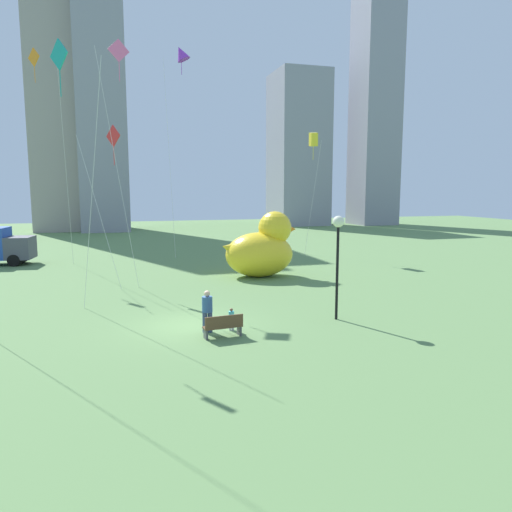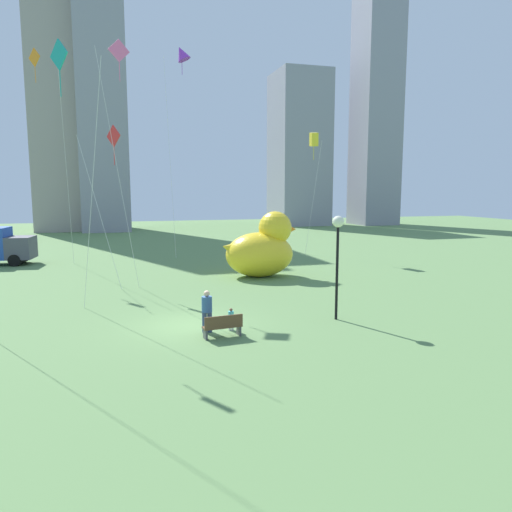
% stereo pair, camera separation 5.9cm
% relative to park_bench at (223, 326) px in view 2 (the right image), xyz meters
% --- Properties ---
extents(ground_plane, '(140.00, 140.00, 0.00)m').
position_rel_park_bench_xyz_m(ground_plane, '(-0.95, 2.02, -0.47)').
color(ground_plane, '#5D824B').
extents(park_bench, '(1.56, 0.61, 0.90)m').
position_rel_park_bench_xyz_m(park_bench, '(0.00, 0.00, 0.00)').
color(park_bench, brown).
rests_on(park_bench, ground).
extents(person_adult, '(0.42, 0.42, 1.71)m').
position_rel_park_bench_xyz_m(person_adult, '(-0.46, 0.87, 0.47)').
color(person_adult, '#38476B').
rests_on(person_adult, ground).
extents(person_child, '(0.23, 0.23, 0.92)m').
position_rel_park_bench_xyz_m(person_child, '(0.53, 0.86, 0.04)').
color(person_child, silver).
rests_on(person_child, ground).
extents(giant_inflatable_duck, '(5.17, 3.31, 4.28)m').
position_rel_park_bench_xyz_m(giant_inflatable_duck, '(5.33, 12.28, 1.35)').
color(giant_inflatable_duck, yellow).
rests_on(giant_inflatable_duck, ground).
extents(lamppost, '(0.50, 0.50, 4.57)m').
position_rel_park_bench_xyz_m(lamppost, '(5.36, 1.20, 3.12)').
color(lamppost, black).
rests_on(lamppost, ground).
extents(city_skyline, '(54.42, 12.06, 40.10)m').
position_rel_park_bench_xyz_m(city_skyline, '(8.51, 54.99, 17.11)').
color(city_skyline, '#9E938C').
rests_on(city_skyline, ground).
extents(kite_pink, '(1.94, 1.54, 14.20)m').
position_rel_park_bench_xyz_m(kite_pink, '(-3.31, 12.12, 12.39)').
color(kite_pink, silver).
rests_on(kite_pink, ground).
extents(kite_purple, '(2.20, 2.41, 17.55)m').
position_rel_park_bench_xyz_m(kite_purple, '(1.93, 23.98, 16.31)').
color(kite_purple, silver).
rests_on(kite_purple, ground).
extents(kite_orange, '(2.20, 3.40, 15.42)m').
position_rel_park_bench_xyz_m(kite_orange, '(-8.63, 20.15, 13.48)').
color(kite_orange, silver).
rests_on(kite_orange, ground).
extents(kite_red, '(2.46, 2.60, 9.46)m').
position_rel_park_bench_xyz_m(kite_red, '(-3.82, 12.55, 8.01)').
color(kite_red, silver).
rests_on(kite_red, ground).
extents(kite_yellow, '(1.23, 1.27, 10.49)m').
position_rel_park_bench_xyz_m(kite_yellow, '(12.52, 20.90, 9.36)').
color(kite_yellow, silver).
rests_on(kite_yellow, ground).
extents(kite_teal, '(2.11, 2.23, 11.91)m').
position_rel_park_bench_xyz_m(kite_teal, '(-5.75, 4.89, 10.29)').
color(kite_teal, silver).
rests_on(kite_teal, ground).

